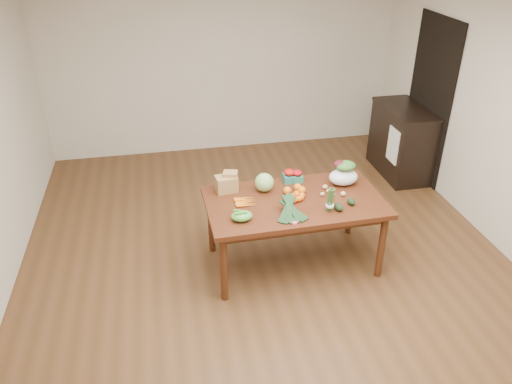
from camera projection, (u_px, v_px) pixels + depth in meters
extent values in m
plane|color=brown|center=(268.00, 265.00, 5.14)|extent=(6.00, 6.00, 0.00)
cube|color=silver|center=(222.00, 59.00, 7.03)|extent=(5.00, 0.02, 2.70)
cube|color=#4E2312|center=(293.00, 232.00, 5.00)|extent=(1.73, 0.99, 0.75)
cube|color=black|center=(429.00, 100.00, 6.42)|extent=(0.02, 1.00, 2.10)
cube|color=black|center=(401.00, 141.00, 6.72)|extent=(0.52, 1.02, 0.94)
cube|color=white|center=(393.00, 145.00, 6.40)|extent=(0.02, 0.28, 0.45)
sphere|color=#83B367|center=(264.00, 182.00, 4.92)|extent=(0.19, 0.19, 0.19)
sphere|color=orange|center=(287.00, 191.00, 4.89)|extent=(0.08, 0.08, 0.08)
sphere|color=orange|center=(298.00, 187.00, 4.95)|extent=(0.08, 0.08, 0.08)
sphere|color=orange|center=(302.00, 190.00, 4.90)|extent=(0.08, 0.08, 0.08)
ellipsoid|color=#53A939|center=(242.00, 216.00, 4.48)|extent=(0.20, 0.15, 0.09)
ellipsoid|color=tan|center=(322.00, 194.00, 4.87)|extent=(0.05, 0.04, 0.04)
ellipsoid|color=#DDCA7F|center=(332.00, 194.00, 4.86)|extent=(0.06, 0.05, 0.05)
ellipsoid|color=tan|center=(329.00, 191.00, 4.93)|extent=(0.05, 0.04, 0.04)
ellipsoid|color=tan|center=(325.00, 187.00, 4.99)|extent=(0.06, 0.05, 0.05)
ellipsoid|color=#DACE7E|center=(343.00, 194.00, 4.87)|extent=(0.05, 0.05, 0.05)
ellipsoid|color=black|center=(339.00, 207.00, 4.62)|extent=(0.10, 0.12, 0.07)
ellipsoid|color=black|center=(351.00, 202.00, 4.72)|extent=(0.09, 0.11, 0.06)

